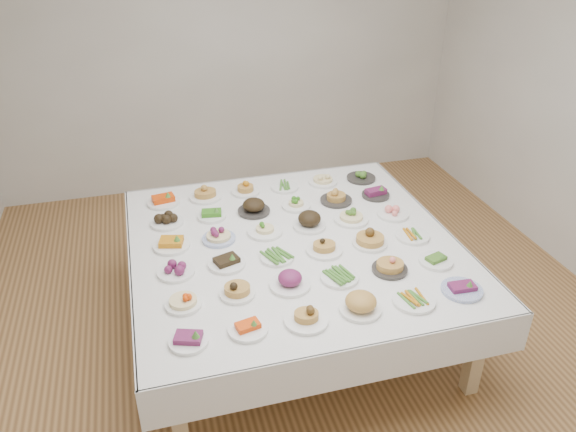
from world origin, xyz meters
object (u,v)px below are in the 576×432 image
object	(u,v)px
display_table	(294,250)
dish_18	(171,241)
dish_35	(361,175)
dish_0	(188,337)

from	to	relation	value
display_table	dish_18	distance (m)	0.86
display_table	dish_35	distance (m)	1.19
dish_0	dish_18	xyz separation A→B (m)	(0.00, 1.01, 0.01)
dish_0	dish_35	distance (m)	2.37
display_table	dish_35	world-z (taller)	dish_35
display_table	dish_0	bearing A→B (deg)	-134.77
display_table	dish_18	size ratio (longest dim) A/B	9.01
dish_18	display_table	bearing A→B (deg)	-11.27
dish_0	dish_35	world-z (taller)	dish_0
dish_0	dish_18	distance (m)	1.01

